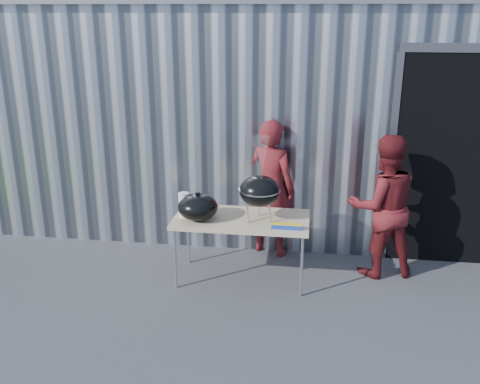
# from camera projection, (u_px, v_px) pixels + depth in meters

# --- Properties ---
(ground) EXTENTS (80.00, 80.00, 0.00)m
(ground) POSITION_uv_depth(u_px,v_px,m) (191.00, 318.00, 5.38)
(ground) COLOR #39393B
(building) EXTENTS (8.20, 6.20, 3.10)m
(building) POSITION_uv_depth(u_px,v_px,m) (301.00, 96.00, 9.06)
(building) COLOR #B8BDC5
(building) RESTS_ON ground
(folding_table) EXTENTS (1.50, 0.75, 0.75)m
(folding_table) POSITION_uv_depth(u_px,v_px,m) (241.00, 221.00, 5.94)
(folding_table) COLOR tan
(folding_table) RESTS_ON ground
(kettle_grill) EXTENTS (0.45, 0.45, 0.94)m
(kettle_grill) POSITION_uv_depth(u_px,v_px,m) (260.00, 184.00, 5.73)
(kettle_grill) COLOR black
(kettle_grill) RESTS_ON folding_table
(grill_lid) EXTENTS (0.44, 0.44, 0.32)m
(grill_lid) POSITION_uv_depth(u_px,v_px,m) (198.00, 207.00, 5.85)
(grill_lid) COLOR black
(grill_lid) RESTS_ON folding_table
(paper_towels) EXTENTS (0.12, 0.12, 0.28)m
(paper_towels) POSITION_uv_depth(u_px,v_px,m) (184.00, 205.00, 5.92)
(paper_towels) COLOR white
(paper_towels) RESTS_ON folding_table
(white_tub) EXTENTS (0.20, 0.15, 0.10)m
(white_tub) POSITION_uv_depth(u_px,v_px,m) (196.00, 205.00, 6.17)
(white_tub) COLOR white
(white_tub) RESTS_ON folding_table
(foil_box) EXTENTS (0.32, 0.05, 0.06)m
(foil_box) POSITION_uv_depth(u_px,v_px,m) (287.00, 226.00, 5.62)
(foil_box) COLOR #173999
(foil_box) RESTS_ON folding_table
(person_cook) EXTENTS (0.74, 0.62, 1.72)m
(person_cook) POSITION_uv_depth(u_px,v_px,m) (271.00, 188.00, 6.57)
(person_cook) COLOR maroon
(person_cook) RESTS_ON ground
(person_bystander) EXTENTS (0.93, 0.80, 1.66)m
(person_bystander) POSITION_uv_depth(u_px,v_px,m) (383.00, 206.00, 6.05)
(person_bystander) COLOR maroon
(person_bystander) RESTS_ON ground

